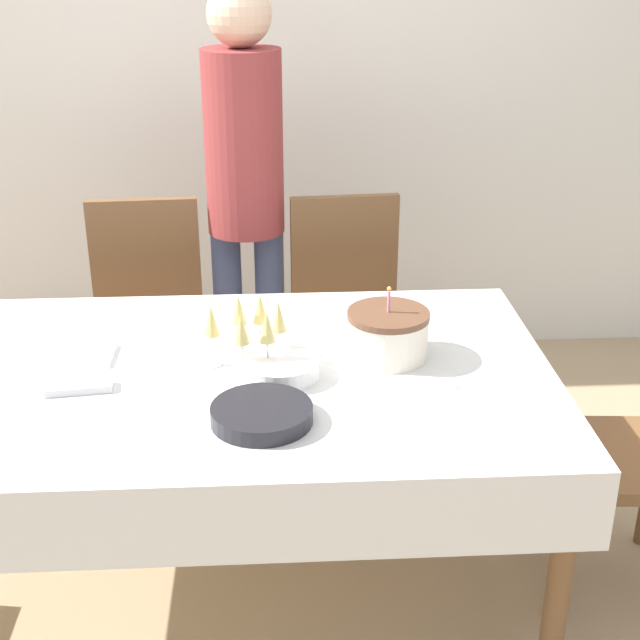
% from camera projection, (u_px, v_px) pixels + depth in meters
% --- Properties ---
extents(ground_plane, '(12.00, 12.00, 0.00)m').
position_uv_depth(ground_plane, '(252.00, 591.00, 2.70)').
color(ground_plane, tan).
extents(wall_back, '(8.00, 0.05, 2.70)m').
position_uv_depth(wall_back, '(247.00, 55.00, 3.75)').
color(wall_back, silver).
rests_on(wall_back, ground_plane).
extents(dining_table, '(1.67, 1.09, 0.75)m').
position_uv_depth(dining_table, '(244.00, 403.00, 2.43)').
color(dining_table, white).
rests_on(dining_table, ground_plane).
extents(dining_chair_far_left, '(0.44, 0.44, 0.95)m').
position_uv_depth(dining_chair_far_left, '(148.00, 322.00, 3.25)').
color(dining_chair_far_left, brown).
rests_on(dining_chair_far_left, ground_plane).
extents(dining_chair_far_right, '(0.45, 0.45, 0.95)m').
position_uv_depth(dining_chair_far_right, '(348.00, 317.00, 3.29)').
color(dining_chair_far_right, brown).
rests_on(dining_chair_far_right, ground_plane).
extents(birthday_cake, '(0.23, 0.23, 0.21)m').
position_uv_depth(birthday_cake, '(388.00, 334.00, 2.44)').
color(birthday_cake, silver).
rests_on(birthday_cake, dining_table).
extents(champagne_tray, '(0.28, 0.28, 0.18)m').
position_uv_depth(champagne_tray, '(250.00, 334.00, 2.39)').
color(champagne_tray, silver).
rests_on(champagne_tray, dining_table).
extents(plate_stack_main, '(0.25, 0.25, 0.04)m').
position_uv_depth(plate_stack_main, '(262.00, 414.00, 2.13)').
color(plate_stack_main, black).
rests_on(plate_stack_main, dining_table).
extents(plate_stack_dessert, '(0.21, 0.21, 0.05)m').
position_uv_depth(plate_stack_dessert, '(280.00, 368.00, 2.35)').
color(plate_stack_dessert, white).
rests_on(plate_stack_dessert, dining_table).
extents(cake_knife, '(0.30, 0.03, 0.00)m').
position_uv_depth(cake_knife, '(400.00, 387.00, 2.30)').
color(cake_knife, silver).
rests_on(cake_knife, dining_table).
extents(fork_pile, '(0.18, 0.08, 0.02)m').
position_uv_depth(fork_pile, '(79.00, 387.00, 2.28)').
color(fork_pile, silver).
rests_on(fork_pile, dining_table).
extents(napkin_pile, '(0.15, 0.15, 0.01)m').
position_uv_depth(napkin_pile, '(86.00, 355.00, 2.46)').
color(napkin_pile, white).
rests_on(napkin_pile, dining_table).
extents(person_standing, '(0.28, 0.28, 1.69)m').
position_uv_depth(person_standing, '(245.00, 176.00, 3.20)').
color(person_standing, '#3F4C72').
rests_on(person_standing, ground_plane).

